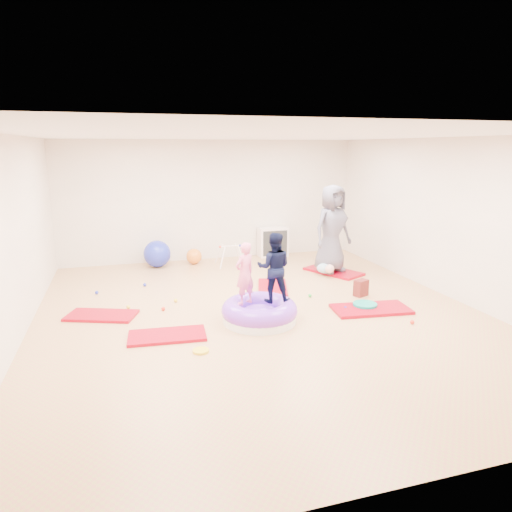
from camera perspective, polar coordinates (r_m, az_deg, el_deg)
name	(u,v)px	position (r m, az deg, el deg)	size (l,w,h in m)	color
room	(262,229)	(7.04, 0.70, 3.42)	(7.01, 8.01, 2.81)	tan
gym_mat_front_left	(167,336)	(6.68, -11.04, -9.74)	(1.08, 0.54, 0.05)	#AB0213
gym_mat_mid_left	(102,315)	(7.71, -18.75, -7.05)	(1.07, 0.53, 0.04)	#AB0213
gym_mat_center_back	(273,287)	(8.72, 2.08, -3.94)	(1.07, 0.53, 0.04)	#AB0213
gym_mat_right	(371,309)	(7.80, 14.17, -6.45)	(1.25, 0.63, 0.05)	#AB0213
gym_mat_rear_right	(333,271)	(9.95, 9.65, -1.91)	(1.22, 0.61, 0.05)	#AB0213
inflatable_cushion	(259,312)	(7.08, 0.44, -7.06)	(1.18, 1.18, 0.37)	white
child_pink	(245,270)	(6.86, -1.42, -1.81)	(0.35, 0.23, 0.96)	pink
child_navy	(274,265)	(6.95, 2.27, -1.07)	(0.53, 0.41, 1.09)	black
adult_caregiver	(332,229)	(9.68, 9.48, 3.38)	(0.89, 0.58, 1.83)	#524F5F
infant	(327,268)	(9.63, 8.82, -1.51)	(0.40, 0.40, 0.23)	#9DC5E3
ball_pit_balls	(229,300)	(8.01, -3.38, -5.46)	(4.73, 3.22, 0.07)	green
exercise_ball_blue	(157,254)	(10.44, -12.25, 0.26)	(0.60, 0.60, 0.60)	#212DB5
exercise_ball_orange	(194,256)	(10.60, -7.76, -0.04)	(0.36, 0.36, 0.36)	orange
infant_play_gym	(230,252)	(10.30, -3.25, 0.46)	(0.62, 0.59, 0.47)	white
cube_shelf	(273,242)	(11.23, 2.14, 1.77)	(0.71, 0.35, 0.71)	white
balance_disc	(365,306)	(7.88, 13.45, -6.08)	(0.40, 0.40, 0.09)	#0A9A86
backpack	(361,288)	(8.47, 12.99, -3.91)	(0.26, 0.16, 0.30)	#A92D28
yellow_toy	(201,351)	(6.17, -6.91, -11.69)	(0.22, 0.22, 0.03)	yellow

